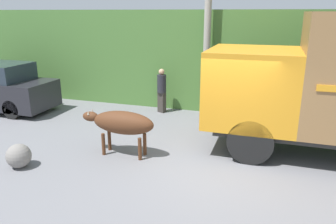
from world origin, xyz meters
TOP-DOWN VIEW (x-y plane):
  - ground_plane at (0.00, 0.00)m, footprint 60.00×60.00m
  - hillside_embankment at (0.00, 7.52)m, footprint 32.00×6.72m
  - brown_cow at (-2.39, -0.20)m, footprint 1.94×0.59m
  - pedestrian_on_hill at (-2.65, 3.63)m, footprint 0.43×0.43m
  - utility_pole at (-1.11, 3.85)m, footprint 0.90×0.23m
  - roadside_rock at (-4.39, -1.60)m, footprint 0.57×0.57m

SIDE VIEW (x-z plane):
  - ground_plane at x=0.00m, z-range 0.00..0.00m
  - roadside_rock at x=-4.39m, z-range 0.00..0.57m
  - brown_cow at x=-2.39m, z-range 0.27..1.43m
  - pedestrian_on_hill at x=-2.65m, z-range 0.08..1.67m
  - hillside_embankment at x=0.00m, z-range 0.00..3.59m
  - utility_pole at x=-1.11m, z-range 0.11..6.07m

